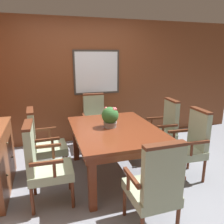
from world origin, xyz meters
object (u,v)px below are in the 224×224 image
(chair_head_far, at_px, (95,119))
(potted_plant, at_px, (110,117))
(chair_right_far, at_px, (163,128))
(chair_left_far, at_px, (42,141))
(dining_table, at_px, (115,134))
(chair_left_near, at_px, (43,163))
(chair_right_near, at_px, (190,143))
(chair_head_near, at_px, (155,186))

(chair_head_far, distance_m, potted_plant, 1.17)
(chair_right_far, bearing_deg, chair_left_far, -85.15)
(dining_table, relative_size, chair_left_near, 1.50)
(chair_right_far, xyz_separation_m, chair_head_far, (-1.03, 0.83, 0.00))
(chair_right_far, height_order, chair_left_near, same)
(chair_right_near, relative_size, chair_left_near, 1.00)
(chair_right_far, height_order, chair_right_near, same)
(chair_head_far, distance_m, chair_left_near, 1.82)
(chair_right_near, xyz_separation_m, chair_left_far, (-2.02, 0.69, 0.00))
(chair_left_far, distance_m, potted_plant, 1.06)
(chair_head_far, bearing_deg, chair_right_near, -55.30)
(potted_plant, bearing_deg, chair_right_far, 15.03)
(chair_right_near, bearing_deg, chair_left_far, -105.85)
(chair_left_near, bearing_deg, chair_head_far, -31.27)
(chair_head_far, bearing_deg, dining_table, -87.75)
(chair_head_near, distance_m, chair_head_far, 2.35)
(dining_table, xyz_separation_m, chair_right_near, (1.01, -0.37, -0.11))
(dining_table, xyz_separation_m, chair_right_far, (1.00, 0.35, -0.11))
(chair_head_near, distance_m, potted_plant, 1.29)
(dining_table, height_order, chair_left_near, chair_left_near)
(chair_right_near, height_order, chair_head_far, same)
(chair_head_far, bearing_deg, potted_plant, -90.44)
(chair_head_far, bearing_deg, chair_left_far, -138.16)
(chair_head_near, height_order, potted_plant, potted_plant)
(chair_right_near, relative_size, potted_plant, 3.43)
(dining_table, relative_size, potted_plant, 5.13)
(chair_head_far, bearing_deg, chair_right_far, -37.90)
(dining_table, xyz_separation_m, chair_left_near, (-1.01, -0.36, -0.11))
(chair_right_near, distance_m, chair_left_far, 2.14)
(chair_head_far, xyz_separation_m, chair_left_far, (-0.99, -0.86, 0.00))
(chair_left_near, bearing_deg, chair_left_far, 1.84)
(chair_right_far, xyz_separation_m, chair_left_near, (-2.01, -0.71, 0.00))
(chair_head_far, height_order, chair_left_far, same)
(chair_right_far, bearing_deg, chair_head_far, -124.78)
(chair_right_near, bearing_deg, potted_plant, -109.34)
(dining_table, bearing_deg, chair_head_far, 91.29)
(chair_right_far, bearing_deg, chair_right_near, 4.64)
(chair_left_far, bearing_deg, dining_table, -110.32)
(chair_left_far, height_order, chair_left_near, same)
(dining_table, distance_m, chair_right_far, 1.07)
(chair_left_near, bearing_deg, chair_right_far, -69.28)
(potted_plant, bearing_deg, chair_head_far, 88.60)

